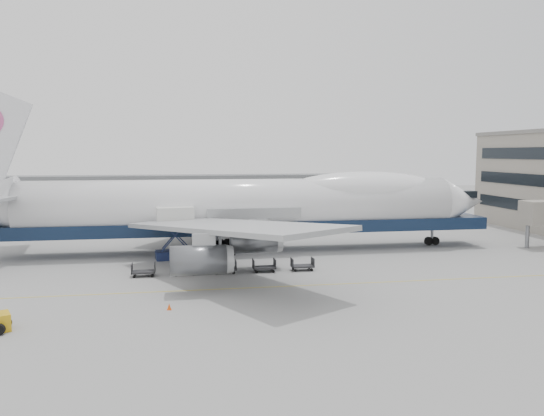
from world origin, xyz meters
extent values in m
plane|color=gray|center=(0.00, 0.00, 0.00)|extent=(260.00, 260.00, 0.00)
cube|color=gold|center=(0.00, -6.00, 0.01)|extent=(60.00, 0.15, 0.01)
cylinder|color=slate|center=(36.00, 8.00, 1.50)|extent=(0.50, 0.50, 3.00)
cube|color=slate|center=(-10.00, 70.00, 3.50)|extent=(110.00, 8.00, 7.00)
cylinder|color=white|center=(0.00, 12.00, 5.70)|extent=(52.00, 6.40, 6.40)
cube|color=#0E1D36|center=(1.00, 12.00, 3.14)|extent=(60.00, 5.76, 1.50)
cone|color=white|center=(29.00, 12.00, 5.70)|extent=(6.00, 6.40, 6.40)
ellipsoid|color=white|center=(15.60, 12.00, 7.46)|extent=(20.67, 5.78, 4.56)
cube|color=#9EA0A3|center=(-3.00, -2.28, 5.10)|extent=(20.35, 26.74, 2.26)
cube|color=#9EA0A3|center=(-3.00, 26.28, 5.10)|extent=(20.35, 26.74, 2.26)
cylinder|color=#595B60|center=(-6.00, 31.00, 2.90)|extent=(4.80, 2.60, 2.60)
cylinder|color=#595B60|center=(0.00, 22.00, 2.90)|extent=(4.80, 2.60, 2.60)
cylinder|color=#595B60|center=(0.00, 2.00, 2.90)|extent=(4.80, 2.60, 2.60)
cylinder|color=#595B60|center=(-6.00, -7.00, 2.90)|extent=(4.80, 2.60, 2.60)
cylinder|color=slate|center=(25.00, 12.00, 1.25)|extent=(0.36, 0.36, 2.50)
cylinder|color=black|center=(25.00, 12.00, 0.55)|extent=(1.10, 0.45, 1.10)
cylinder|color=slate|center=(-3.00, 9.00, 1.25)|extent=(0.36, 0.36, 2.50)
cylinder|color=black|center=(-3.00, 9.00, 0.55)|extent=(1.10, 0.45, 1.10)
cylinder|color=slate|center=(-3.00, 15.00, 1.25)|extent=(0.36, 0.36, 2.50)
cylinder|color=black|center=(-3.00, 15.00, 0.55)|extent=(1.10, 0.45, 1.10)
cube|color=#19244D|center=(-8.13, 8.50, 0.49)|extent=(4.68, 2.66, 0.98)
cube|color=silver|center=(-8.13, 8.50, 5.00)|extent=(4.35, 2.80, 1.96)
cube|color=#19244D|center=(-8.13, 7.52, 2.80)|extent=(3.18, 0.51, 3.52)
cube|color=#19244D|center=(-8.13, 9.48, 2.80)|extent=(3.18, 0.51, 3.52)
cube|color=slate|center=(-8.13, 9.92, 5.00)|extent=(2.25, 1.32, 0.15)
cylinder|color=black|center=(-9.73, 7.61, 0.40)|extent=(0.80, 0.31, 0.80)
cylinder|color=black|center=(-9.73, 9.39, 0.40)|extent=(0.80, 0.31, 0.80)
cylinder|color=black|center=(-6.53, 7.61, 0.40)|extent=(0.80, 0.31, 0.80)
cylinder|color=black|center=(-6.53, 9.39, 0.40)|extent=(0.80, 0.31, 0.80)
cylinder|color=black|center=(-19.47, -14.09, 0.38)|extent=(0.75, 0.32, 0.75)
cone|color=#E74C0C|center=(-8.41, -11.55, 0.26)|extent=(0.33, 0.33, 0.51)
cube|color=#E74C0C|center=(-8.41, -11.55, 0.01)|extent=(0.35, 0.35, 0.03)
cube|color=#2D2D30|center=(-11.16, 0.17, 0.45)|extent=(2.30, 1.35, 0.18)
cube|color=#2D2D30|center=(-12.26, 0.17, 0.85)|extent=(0.08, 1.35, 0.90)
cube|color=#2D2D30|center=(-10.06, 0.17, 0.85)|extent=(0.08, 1.35, 0.90)
cylinder|color=black|center=(-12.01, -0.38, 0.15)|extent=(0.30, 0.12, 0.30)
cylinder|color=black|center=(-12.01, 0.72, 0.15)|extent=(0.30, 0.12, 0.30)
cylinder|color=black|center=(-10.31, -0.38, 0.15)|extent=(0.30, 0.12, 0.30)
cylinder|color=black|center=(-10.31, 0.72, 0.15)|extent=(0.30, 0.12, 0.30)
cube|color=#2D2D30|center=(-7.16, 0.17, 0.45)|extent=(2.30, 1.35, 0.18)
cube|color=#2D2D30|center=(-8.26, 0.17, 0.85)|extent=(0.08, 1.35, 0.90)
cube|color=#2D2D30|center=(-6.06, 0.17, 0.85)|extent=(0.08, 1.35, 0.90)
cylinder|color=black|center=(-8.01, -0.38, 0.15)|extent=(0.30, 0.12, 0.30)
cylinder|color=black|center=(-8.01, 0.72, 0.15)|extent=(0.30, 0.12, 0.30)
cylinder|color=black|center=(-6.31, -0.38, 0.15)|extent=(0.30, 0.12, 0.30)
cylinder|color=black|center=(-6.31, 0.72, 0.15)|extent=(0.30, 0.12, 0.30)
cube|color=#2D2D30|center=(-3.16, 0.17, 0.45)|extent=(2.30, 1.35, 0.18)
cube|color=#2D2D30|center=(-4.26, 0.17, 0.85)|extent=(0.08, 1.35, 0.90)
cube|color=#2D2D30|center=(-2.06, 0.17, 0.85)|extent=(0.08, 1.35, 0.90)
cylinder|color=black|center=(-4.01, -0.38, 0.15)|extent=(0.30, 0.12, 0.30)
cylinder|color=black|center=(-4.01, 0.72, 0.15)|extent=(0.30, 0.12, 0.30)
cylinder|color=black|center=(-2.31, -0.38, 0.15)|extent=(0.30, 0.12, 0.30)
cylinder|color=black|center=(-2.31, 0.72, 0.15)|extent=(0.30, 0.12, 0.30)
cube|color=#2D2D30|center=(0.84, 0.17, 0.45)|extent=(2.30, 1.35, 0.18)
cube|color=#2D2D30|center=(-0.26, 0.17, 0.85)|extent=(0.08, 1.35, 0.90)
cube|color=#2D2D30|center=(1.94, 0.17, 0.85)|extent=(0.08, 1.35, 0.90)
cylinder|color=black|center=(-0.01, -0.38, 0.15)|extent=(0.30, 0.12, 0.30)
cylinder|color=black|center=(-0.01, 0.72, 0.15)|extent=(0.30, 0.12, 0.30)
cylinder|color=black|center=(1.69, -0.38, 0.15)|extent=(0.30, 0.12, 0.30)
cylinder|color=black|center=(1.69, 0.72, 0.15)|extent=(0.30, 0.12, 0.30)
cube|color=#2D2D30|center=(4.84, 0.17, 0.45)|extent=(2.30, 1.35, 0.18)
cube|color=#2D2D30|center=(3.74, 0.17, 0.85)|extent=(0.08, 1.35, 0.90)
cube|color=#2D2D30|center=(5.94, 0.17, 0.85)|extent=(0.08, 1.35, 0.90)
cylinder|color=black|center=(3.99, -0.38, 0.15)|extent=(0.30, 0.12, 0.30)
cylinder|color=black|center=(3.99, 0.72, 0.15)|extent=(0.30, 0.12, 0.30)
cylinder|color=black|center=(5.69, -0.38, 0.15)|extent=(0.30, 0.12, 0.30)
cylinder|color=black|center=(5.69, 0.72, 0.15)|extent=(0.30, 0.12, 0.30)
camera|label=1|loc=(-7.24, -52.29, 12.14)|focal=35.00mm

